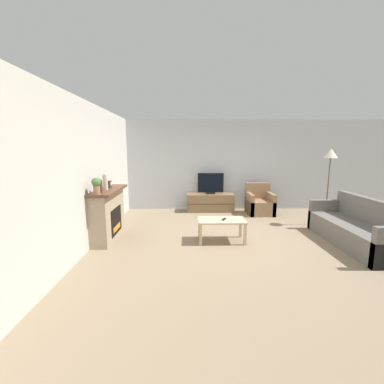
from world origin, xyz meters
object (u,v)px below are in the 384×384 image
mantel_clock (109,184)px  floor_lamp (330,160)px  tv (211,184)px  potted_plant (96,185)px  remote (224,219)px  couch (358,230)px  coffee_table (222,223)px  fireplace (108,213)px  tv_stand (210,202)px  mantel_vase_left (100,186)px  armchair (259,204)px  mantel_vase_centre_left (105,182)px

mantel_clock → floor_lamp: (4.99, 0.71, 0.48)m
tv → floor_lamp: size_ratio=0.41×
mantel_clock → potted_plant: potted_plant is taller
remote → couch: size_ratio=0.07×
tv → coffee_table: size_ratio=0.82×
fireplace → coffee_table: (2.32, -0.23, -0.14)m
tv_stand → coffee_table: tv_stand is taller
tv_stand → coffee_table: 2.55m
mantel_vase_left → couch: mantel_vase_left is taller
armchair → couch: bearing=-63.5°
remote → floor_lamp: (2.64, 1.10, 1.13)m
floor_lamp → mantel_clock: bearing=-171.9°
couch → floor_lamp: size_ratio=1.17×
tv → armchair: tv is taller
mantel_vase_left → tv: (2.31, 2.74, -0.34)m
couch → floor_lamp: floor_lamp is taller
tv_stand → armchair: 1.42m
fireplace → remote: size_ratio=9.46×
tv → remote: bearing=-89.0°
potted_plant → couch: bearing=1.5°
potted_plant → remote: 2.49m
coffee_table → tv: bearing=89.9°
coffee_table → floor_lamp: 3.14m
fireplace → remote: bearing=-6.0°
tv → remote: size_ratio=5.06×
mantel_vase_left → coffee_table: 2.44m
mantel_vase_left → mantel_vase_centre_left: 0.32m
tv → coffee_table: (-0.00, -2.55, -0.43)m
mantel_vase_left → tv_stand: (2.31, 2.75, -0.89)m
couch → mantel_clock: bearing=172.8°
mantel_clock → coffee_table: 2.44m
mantel_clock → coffee_table: bearing=-9.3°
fireplace → tv: bearing=44.9°
mantel_vase_centre_left → tv: bearing=46.4°
fireplace → mantel_vase_centre_left: size_ratio=4.30×
mantel_vase_centre_left → floor_lamp: floor_lamp is taller
potted_plant → coffee_table: (2.30, 0.37, -0.82)m
mantel_vase_centre_left → tv_stand: 3.47m
mantel_clock → armchair: 4.20m
mantel_vase_left → potted_plant: potted_plant is taller
mantel_vase_left → mantel_clock: size_ratio=1.74×
tv_stand → remote: tv_stand is taller
mantel_vase_centre_left → potted_plant: 0.50m
mantel_vase_left → fireplace: bearing=92.2°
fireplace → floor_lamp: floor_lamp is taller
fireplace → armchair: fireplace is taller
mantel_vase_centre_left → mantel_clock: mantel_vase_centre_left is taller
mantel_clock → armchair: mantel_clock is taller
coffee_table → tv_stand: bearing=89.9°
potted_plant → fireplace: bearing=91.6°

